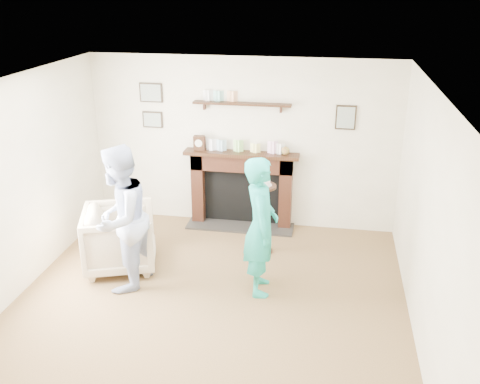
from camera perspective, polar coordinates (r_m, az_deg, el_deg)
name	(u,v)px	position (r m, az deg, el deg)	size (l,w,h in m)	color
ground	(205,313)	(6.14, -3.77, -12.78)	(5.00, 5.00, 0.00)	brown
room_shell	(216,156)	(6.03, -2.63, 3.82)	(4.54, 5.02, 2.52)	beige
armchair	(123,266)	(7.19, -12.40, -7.71)	(0.86, 0.88, 0.80)	tan
man	(126,285)	(6.78, -12.05, -9.63)	(0.86, 0.67, 1.76)	silver
woman	(260,289)	(6.55, 2.11, -10.30)	(0.61, 0.40, 1.67)	teal
pedestal_table	(263,205)	(7.09, 2.44, -1.44)	(0.35, 0.35, 1.12)	black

